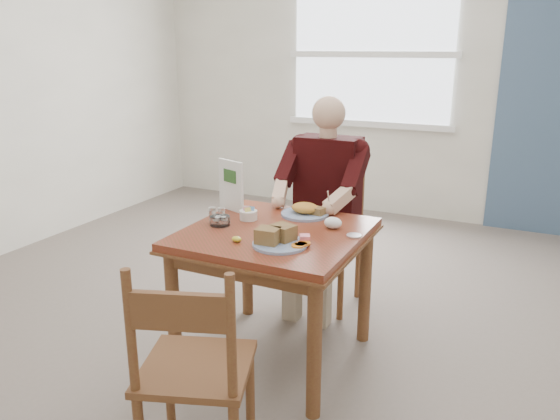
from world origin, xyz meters
The scene contains 16 objects.
floor centered at (0.00, 0.00, 0.00)m, with size 6.00×6.00×0.00m, color #6C6157.
wall_back centered at (0.00, 3.00, 1.40)m, with size 5.50×5.50×0.00m, color white.
lemon_wedge centered at (-0.09, -0.25, 0.76)m, with size 0.05×0.04×0.03m, color yellow.
napkin centered at (0.27, 0.16, 0.78)m, with size 0.10×0.08×0.06m, color white.
metal_dish centered at (0.41, 0.08, 0.75)m, with size 0.08×0.08×0.01m, color silver.
window centered at (-0.40, 2.97, 1.60)m, with size 1.72×0.04×1.42m.
table centered at (0.00, 0.00, 0.64)m, with size 0.92×0.92×0.75m.
chair_far centered at (0.00, 0.80, 0.48)m, with size 0.42×0.42×0.95m.
chair_near centered at (0.11, -0.93, 0.48)m, with size 0.54×0.54×0.95m.
diner centered at (0.00, 0.71, 0.81)m, with size 0.53×0.56×1.39m.
near_plate centered at (0.12, -0.19, 0.78)m, with size 0.29×0.29×0.09m.
far_plate centered at (0.05, 0.31, 0.78)m, with size 0.32×0.32×0.07m.
caddy centered at (-0.21, 0.10, 0.78)m, with size 0.12×0.12×0.07m.
shakers centered at (-0.34, -0.03, 0.79)m, with size 0.10×0.07×0.09m.
creamer centered at (-0.30, -0.06, 0.78)m, with size 0.15×0.15×0.05m.
menu centered at (-0.39, 0.21, 0.90)m, with size 0.20×0.08×0.30m.
Camera 1 is at (1.20, -2.43, 1.67)m, focal length 35.00 mm.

